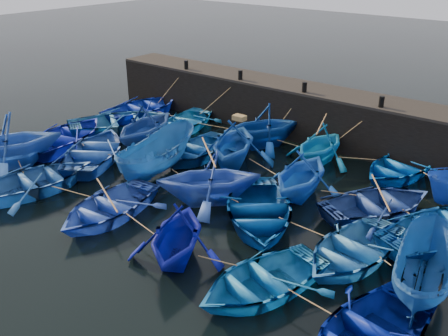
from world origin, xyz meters
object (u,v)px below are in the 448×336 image
Objects in this scene: boat_13 at (68,136)px; boat_20 at (5,141)px; wooden_crate at (239,118)px; boat_0 at (144,107)px; boat_8 at (195,149)px.

boat_20 reaches higher than boat_13.
boat_0 is at bearing 165.08° from wooden_crate.
wooden_crate is at bearing -174.93° from boat_13.
boat_20 reaches higher than wooden_crate.
wooden_crate is at bearing 169.15° from boat_0.
boat_13 reaches higher than boat_8.
boat_8 is at bearing -172.00° from boat_13.
boat_0 is 5.72m from boat_13.
boat_8 is (6.66, -2.87, -0.08)m from boat_0.
boat_8 is 8.00× the size of wooden_crate.
boat_20 is at bearing 76.10° from boat_13.
boat_13 is at bearing 99.26° from boat_0.
boat_0 is 9.07m from boat_20.
boat_20 is (-5.98, -6.14, 0.82)m from boat_8.
boat_8 is 2.96m from wooden_crate.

